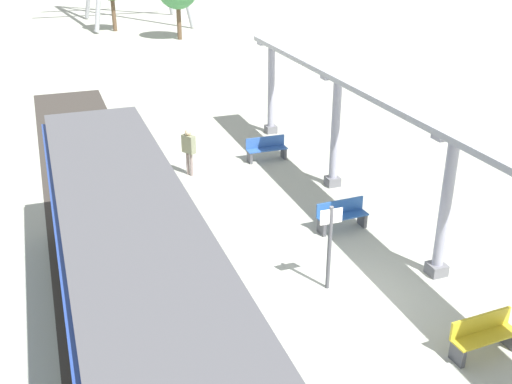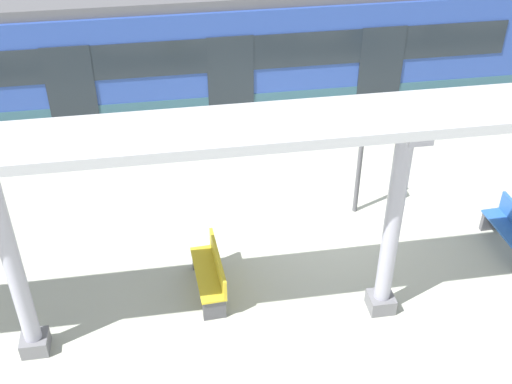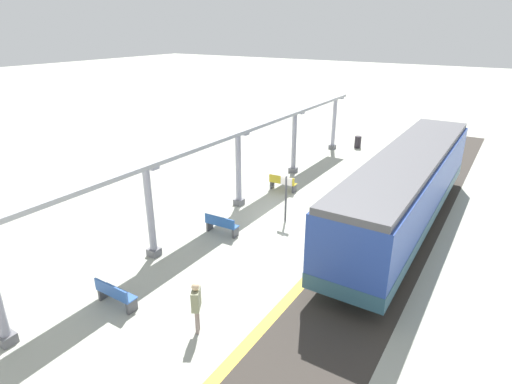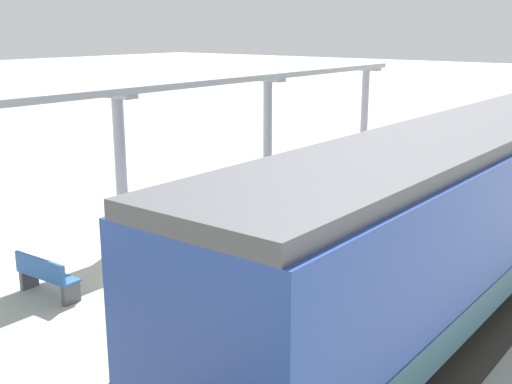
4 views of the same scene
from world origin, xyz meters
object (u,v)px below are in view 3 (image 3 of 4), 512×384
at_px(canopy_pillar_fourth, 150,211).
at_px(trash_bin, 358,142).
at_px(canopy_pillar_nearest, 334,123).
at_px(canopy_pillar_second, 294,142).
at_px(bench_far_end, 283,183).
at_px(train_near_carriage, 406,189).
at_px(canopy_pillar_third, 238,169).
at_px(bench_near_end, 221,225).
at_px(platform_info_sign, 286,194).
at_px(bench_mid_platform, 115,294).
at_px(passenger_waiting_near_edge, 196,302).

relative_size(canopy_pillar_fourth, trash_bin, 4.37).
height_order(canopy_pillar_fourth, trash_bin, canopy_pillar_fourth).
relative_size(canopy_pillar_nearest, canopy_pillar_second, 1.00).
relative_size(canopy_pillar_fourth, bench_far_end, 2.49).
bearing_deg(train_near_carriage, bench_far_end, -9.09).
height_order(canopy_pillar_second, canopy_pillar_fourth, same).
distance_m(canopy_pillar_second, trash_bin, 7.75).
xyz_separation_m(canopy_pillar_third, trash_bin, (-1.47, -13.37, -1.49)).
xyz_separation_m(train_near_carriage, canopy_pillar_third, (7.60, 1.81, 0.08)).
distance_m(canopy_pillar_third, bench_near_end, 3.56).
relative_size(bench_near_end, platform_info_sign, 0.69).
bearing_deg(trash_bin, bench_mid_platform, 89.47).
bearing_deg(bench_mid_platform, bench_near_end, -88.86).
bearing_deg(canopy_pillar_third, bench_far_end, -107.67).
bearing_deg(platform_info_sign, bench_near_end, 57.14).
relative_size(canopy_pillar_fourth, bench_mid_platform, 2.52).
bearing_deg(passenger_waiting_near_edge, bench_near_end, -59.75).
bearing_deg(bench_near_end, bench_far_end, -87.72).
distance_m(canopy_pillar_fourth, bench_far_end, 8.96).
height_order(bench_far_end, passenger_waiting_near_edge, passenger_waiting_near_edge).
bearing_deg(canopy_pillar_third, platform_info_sign, 172.55).
xyz_separation_m(train_near_carriage, canopy_pillar_second, (7.60, -4.09, 0.08)).
bearing_deg(canopy_pillar_fourth, bench_mid_platform, 113.16).
bearing_deg(bench_far_end, canopy_pillar_nearest, -84.34).
bearing_deg(platform_info_sign, canopy_pillar_fourth, 62.64).
xyz_separation_m(canopy_pillar_third, passenger_waiting_near_edge, (-4.29, 8.41, -0.87)).
relative_size(bench_mid_platform, trash_bin, 1.73).
bearing_deg(train_near_carriage, bench_mid_platform, 59.35).
distance_m(canopy_pillar_second, bench_mid_platform, 14.91).
relative_size(canopy_pillar_third, bench_mid_platform, 2.52).
relative_size(canopy_pillar_nearest, bench_far_end, 2.49).
bearing_deg(bench_far_end, canopy_pillar_second, -73.12).
xyz_separation_m(train_near_carriage, canopy_pillar_nearest, (7.60, -10.32, 0.08)).
bearing_deg(platform_info_sign, passenger_waiting_near_edge, 100.06).
relative_size(bench_mid_platform, platform_info_sign, 0.68).
relative_size(canopy_pillar_nearest, bench_mid_platform, 2.52).
xyz_separation_m(canopy_pillar_nearest, trash_bin, (-1.47, -1.24, -1.49)).
distance_m(bench_near_end, platform_info_sign, 3.28).
height_order(canopy_pillar_second, passenger_waiting_near_edge, canopy_pillar_second).
bearing_deg(train_near_carriage, trash_bin, -62.06).
relative_size(bench_near_end, passenger_waiting_near_edge, 0.90).
height_order(canopy_pillar_third, bench_near_end, canopy_pillar_third).
height_order(bench_near_end, passenger_waiting_near_edge, passenger_waiting_near_edge).
bearing_deg(platform_info_sign, trash_bin, -84.21).
relative_size(platform_info_sign, passenger_waiting_near_edge, 1.31).
relative_size(canopy_pillar_second, canopy_pillar_third, 1.00).
relative_size(canopy_pillar_second, canopy_pillar_fourth, 1.00).
distance_m(train_near_carriage, bench_mid_platform, 12.50).
xyz_separation_m(train_near_carriage, canopy_pillar_fourth, (7.60, 7.72, 0.08)).
distance_m(canopy_pillar_nearest, bench_mid_platform, 21.10).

